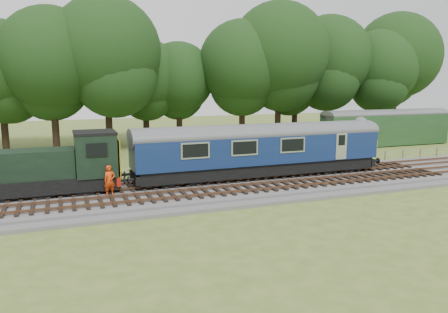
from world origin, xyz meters
name	(u,v)px	position (x,y,z in m)	size (l,w,h in m)	color
ground	(210,191)	(0.00, 0.00, 0.00)	(120.00, 120.00, 0.00)	#4D6625
ballast	(210,189)	(0.00, 0.00, 0.17)	(70.00, 7.00, 0.35)	#4C4C4F
track_north	(203,181)	(0.00, 1.40, 0.42)	(67.20, 2.40, 0.21)	black
track_south	(218,191)	(0.00, -1.60, 0.42)	(67.20, 2.40, 0.21)	black
fence	(190,177)	(0.00, 4.50, 0.00)	(64.00, 0.12, 1.00)	#6B6054
tree_line	(147,146)	(0.00, 22.00, 0.00)	(70.00, 8.00, 18.00)	black
dmu_railcar	(260,146)	(4.27, 1.40, 2.61)	(18.05, 2.86, 3.88)	black
shunter_loco	(49,168)	(-9.66, 1.40, 1.97)	(8.91, 2.60, 3.38)	black
worker	(110,181)	(-6.31, -0.19, 1.28)	(0.68, 0.44, 1.86)	red
parked_coach	(386,126)	(25.03, 12.74, 2.21)	(15.42, 2.92, 3.93)	#1B3C1B
shed	(326,134)	(18.36, 14.44, 1.32)	(3.34, 3.34, 2.61)	#1B3C1B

